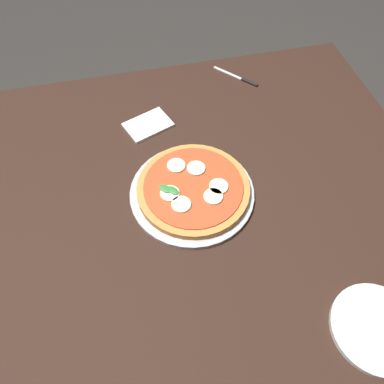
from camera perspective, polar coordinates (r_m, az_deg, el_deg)
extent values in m
plane|color=#2D2B28|center=(1.62, -3.94, -17.35)|extent=(6.00, 6.00, 0.00)
cube|color=black|center=(0.96, -6.38, -3.98)|extent=(1.52, 1.14, 0.04)
cube|color=black|center=(1.70, 15.42, 7.94)|extent=(0.07, 0.07, 0.71)
cylinder|color=#B2B2B7|center=(0.97, 0.00, -0.14)|extent=(0.32, 0.32, 0.01)
cylinder|color=#C6843F|center=(0.96, 0.20, 0.53)|extent=(0.29, 0.29, 0.02)
cylinder|color=#CC4723|center=(0.95, 0.20, 0.92)|extent=(0.25, 0.25, 0.00)
cylinder|color=beige|center=(0.94, 4.07, 0.87)|extent=(0.05, 0.05, 0.00)
cylinder|color=beige|center=(0.98, 0.62, 3.63)|extent=(0.05, 0.05, 0.00)
cylinder|color=beige|center=(0.98, -2.41, 4.04)|extent=(0.05, 0.05, 0.00)
cylinder|color=beige|center=(0.93, -3.39, -0.22)|extent=(0.05, 0.05, 0.00)
cylinder|color=beige|center=(0.91, -1.65, -1.89)|extent=(0.05, 0.05, 0.00)
cylinder|color=beige|center=(0.92, 3.23, -0.68)|extent=(0.05, 0.05, 0.00)
ellipsoid|color=#337F38|center=(0.93, -4.06, 0.50)|extent=(0.04, 0.04, 0.00)
ellipsoid|color=#337F38|center=(0.93, -2.88, 0.25)|extent=(0.03, 0.04, 0.00)
cylinder|color=white|center=(0.90, 26.18, -18.07)|extent=(0.19, 0.19, 0.01)
cube|color=white|center=(1.14, -6.67, 10.09)|extent=(0.15, 0.13, 0.01)
cube|color=black|center=(1.29, 8.71, 16.14)|extent=(0.05, 0.05, 0.01)
cube|color=silver|center=(1.32, 5.43, 17.52)|extent=(0.08, 0.09, 0.00)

